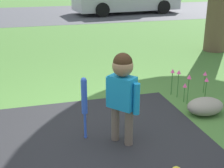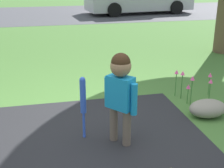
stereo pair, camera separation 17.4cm
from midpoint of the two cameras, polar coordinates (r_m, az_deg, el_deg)
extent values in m
plane|color=#477533|center=(3.69, -1.85, -8.80)|extent=(60.00, 60.00, 0.00)
cube|color=#4C4C51|center=(13.91, -12.73, 12.34)|extent=(40.00, 6.00, 0.01)
cylinder|color=#6B5B4C|center=(3.44, -0.85, -7.16)|extent=(0.09, 0.09, 0.41)
cylinder|color=#6B5B4C|center=(3.35, 1.61, -7.97)|extent=(0.09, 0.09, 0.41)
cube|color=#198CC6|center=(3.24, 0.37, -1.55)|extent=(0.29, 0.31, 0.35)
cylinder|color=#198CC6|center=(3.34, -2.04, -1.44)|extent=(0.07, 0.07, 0.33)
cylinder|color=#198CC6|center=(3.16, 2.93, -2.77)|extent=(0.07, 0.07, 0.33)
sphere|color=#997051|center=(3.14, 0.39, 3.28)|extent=(0.22, 0.22, 0.22)
sphere|color=#382314|center=(3.13, 0.39, 3.94)|extent=(0.20, 0.20, 0.20)
sphere|color=blue|center=(3.58, -6.27, -9.54)|extent=(0.04, 0.04, 0.04)
cylinder|color=blue|center=(3.52, -6.36, -7.59)|extent=(0.03, 0.03, 0.31)
cylinder|color=blue|center=(3.37, -6.58, -2.37)|extent=(0.07, 0.07, 0.38)
sphere|color=blue|center=(3.30, -6.71, 0.68)|extent=(0.06, 0.06, 0.06)
cube|color=#B7B7BC|center=(13.95, 2.26, 14.86)|extent=(4.60, 2.02, 0.68)
cylinder|color=black|center=(15.29, 5.94, 14.44)|extent=(0.58, 0.23, 0.56)
cylinder|color=black|center=(13.86, 9.05, 13.71)|extent=(0.58, 0.23, 0.56)
cylinder|color=black|center=(14.27, -4.37, 14.08)|extent=(0.58, 0.23, 0.56)
cylinder|color=black|center=(12.72, -2.17, 13.38)|extent=(0.58, 0.23, 0.56)
cylinder|color=#38702D|center=(4.66, 10.91, -0.30)|extent=(0.01, 0.01, 0.37)
cone|color=#E54C8C|center=(4.60, 11.09, 2.21)|extent=(0.06, 0.06, 0.06)
cylinder|color=#38702D|center=(4.64, 15.69, -1.27)|extent=(0.01, 0.01, 0.30)
cone|color=#E54C8C|center=(4.58, 15.91, 0.83)|extent=(0.06, 0.06, 0.06)
cylinder|color=#38702D|center=(4.94, 15.53, 0.00)|extent=(0.01, 0.01, 0.29)
cone|color=#E54C8C|center=(4.89, 15.72, 1.90)|extent=(0.06, 0.06, 0.06)
cylinder|color=#38702D|center=(4.54, 12.01, -1.92)|extent=(0.01, 0.01, 0.23)
cone|color=#E54C8C|center=(4.48, 12.14, -0.20)|extent=(0.06, 0.06, 0.06)
cylinder|color=#38702D|center=(4.75, 9.85, 0.05)|extent=(0.01, 0.01, 0.35)
cone|color=#E54C8C|center=(4.69, 9.99, 2.41)|extent=(0.06, 0.06, 0.06)
cylinder|color=#38702D|center=(4.45, 12.65, -1.35)|extent=(0.01, 0.01, 0.38)
cone|color=#E54C8C|center=(4.38, 12.86, 1.32)|extent=(0.06, 0.06, 0.06)
ellipsoid|color=gray|center=(4.22, 15.55, -3.97)|extent=(0.49, 0.34, 0.23)
camera|label=1|loc=(0.09, -91.38, -0.51)|focal=50.00mm
camera|label=2|loc=(0.09, 88.62, 0.51)|focal=50.00mm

